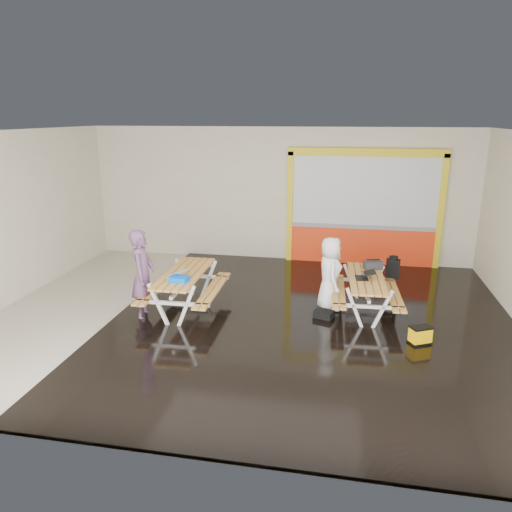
% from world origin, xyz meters
% --- Properties ---
extents(room, '(10.02, 8.02, 3.52)m').
position_xyz_m(room, '(0.00, 0.00, 1.75)').
color(room, '#BEB4A0').
rests_on(room, ground).
extents(deck, '(7.50, 7.98, 0.05)m').
position_xyz_m(deck, '(1.25, 0.00, 0.03)').
color(deck, black).
rests_on(deck, room).
extents(kiosk, '(3.88, 0.16, 3.00)m').
position_xyz_m(kiosk, '(2.20, 3.93, 1.44)').
color(kiosk, '#FB3A13').
rests_on(kiosk, room).
extents(picnic_table_left, '(1.44, 2.08, 0.82)m').
position_xyz_m(picnic_table_left, '(-1.28, 0.13, 0.63)').
color(picnic_table_left, gold).
rests_on(picnic_table_left, deck).
extents(picnic_table_right, '(1.38, 1.96, 0.76)m').
position_xyz_m(picnic_table_right, '(2.23, 0.65, 0.59)').
color(picnic_table_right, gold).
rests_on(picnic_table_right, deck).
extents(person_left, '(0.51, 0.70, 1.78)m').
position_xyz_m(person_left, '(-1.96, -0.30, 0.86)').
color(person_left, '#664267').
rests_on(person_left, deck).
extents(person_right, '(0.61, 0.80, 1.46)m').
position_xyz_m(person_right, '(1.53, 0.64, 0.80)').
color(person_right, white).
rests_on(person_right, deck).
extents(laptop_left, '(0.44, 0.42, 0.16)m').
position_xyz_m(laptop_left, '(-1.32, -0.16, 0.87)').
color(laptop_left, silver).
rests_on(laptop_left, picnic_table_left).
extents(laptop_right, '(0.40, 0.36, 0.15)m').
position_xyz_m(laptop_right, '(2.18, 0.57, 0.82)').
color(laptop_right, black).
rests_on(laptop_right, picnic_table_right).
extents(blue_pouch, '(0.36, 0.27, 0.10)m').
position_xyz_m(blue_pouch, '(-1.20, -0.41, 0.87)').
color(blue_pouch, blue).
rests_on(blue_pouch, picnic_table_left).
extents(toolbox, '(0.40, 0.28, 0.21)m').
position_xyz_m(toolbox, '(2.37, 1.20, 0.85)').
color(toolbox, black).
rests_on(toolbox, picnic_table_right).
extents(backpack, '(0.30, 0.21, 0.47)m').
position_xyz_m(backpack, '(2.81, 1.62, 0.70)').
color(backpack, black).
rests_on(backpack, picnic_table_right).
extents(dark_case, '(0.42, 0.37, 0.13)m').
position_xyz_m(dark_case, '(1.46, 0.22, 0.12)').
color(dark_case, black).
rests_on(dark_case, deck).
extents(fluke_bag, '(0.42, 0.37, 0.31)m').
position_xyz_m(fluke_bag, '(3.12, -0.58, 0.20)').
color(fluke_bag, black).
rests_on(fluke_bag, deck).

